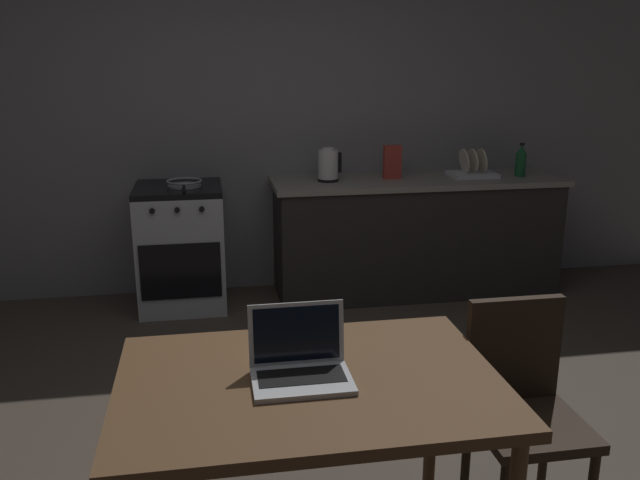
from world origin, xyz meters
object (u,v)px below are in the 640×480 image
chair (522,400)px  dish_rack (473,170)px  bottle (521,161)px  stove_oven (181,247)px  frying_pan (184,183)px  cereal_box (392,162)px  laptop (300,365)px  electric_kettle (328,165)px  dining_table (309,398)px

chair → dish_rack: dish_rack is taller
bottle → stove_oven: bearing=178.9°
chair → frying_pan: frying_pan is taller
frying_pan → cereal_box: bearing=1.9°
laptop → electric_kettle: bearing=83.1°
frying_pan → dish_rack: 2.12m
frying_pan → dish_rack: size_ratio=1.24×
stove_oven → dish_rack: dish_rack is taller
laptop → frying_pan: 2.73m
bottle → frying_pan: bearing=179.5°
stove_oven → electric_kettle: bearing=0.1°
dish_rack → electric_kettle: bearing=-180.0°
stove_oven → laptop: (0.47, -2.72, 0.36)m
dining_table → dish_rack: size_ratio=3.67×
dish_rack → stove_oven: bearing=-179.9°
chair → dish_rack: bearing=49.8°
chair → bottle: bottle is taller
chair → laptop: (-0.88, -0.17, 0.30)m
chair → electric_kettle: bearing=73.9°
laptop → dish_rack: 3.21m
stove_oven → cereal_box: bearing=0.8°
dish_rack → laptop: bearing=-121.9°
stove_oven → bottle: size_ratio=3.53×
dining_table → laptop: bearing=167.2°
dish_rack → bottle: bearing=-8.0°
laptop → bottle: (2.05, 2.67, 0.20)m
bottle → frying_pan: bottle is taller
dining_table → dish_rack: bearing=58.6°
chair → laptop: laptop is taller
frying_pan → dish_rack: bearing=0.8°
stove_oven → dish_rack: bearing=0.1°
laptop → electric_kettle: 2.79m
chair → cereal_box: 2.63m
electric_kettle → frying_pan: bearing=-178.4°
electric_kettle → dish_rack: (1.10, 0.00, -0.07)m
laptop → bottle: bearing=57.9°
chair → stove_oven: bearing=95.5°
chair → dish_rack: size_ratio=2.57×
laptop → electric_kettle: (0.60, 2.72, 0.19)m
cereal_box → laptop: bearing=-111.5°
dining_table → bottle: bearing=52.9°
dining_table → cereal_box: size_ratio=5.07×
bottle → dish_rack: size_ratio=0.73×
dining_table → electric_kettle: electric_kettle is taller
chair → dish_rack: (0.82, 2.56, 0.43)m
stove_oven → chair: bearing=-62.1°
stove_oven → bottle: 2.59m
stove_oven → dish_rack: (2.17, 0.00, 0.49)m
dining_table → bottle: bottle is taller
chair → electric_kettle: electric_kettle is taller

